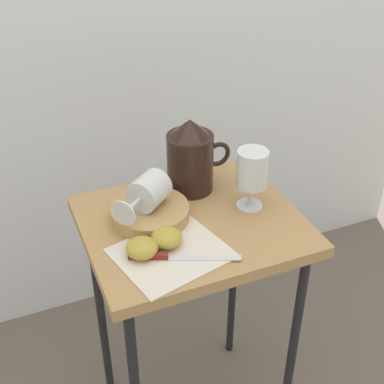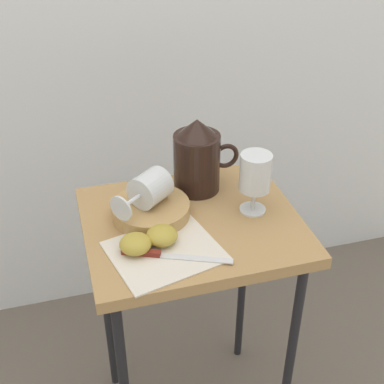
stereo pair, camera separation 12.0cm
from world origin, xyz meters
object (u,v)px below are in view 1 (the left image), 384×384
apple_half_left (142,248)px  knife (168,257)px  table (192,250)px  pitcher (191,161)px  wine_glass_upright (252,171)px  wine_glass_tipped_near (148,192)px  apple_half_right (167,237)px  basket_tray (150,213)px

apple_half_left → knife: size_ratio=0.31×
table → pitcher: 0.22m
pitcher → knife: (-0.15, -0.24, -0.07)m
pitcher → wine_glass_upright: bearing=-52.0°
knife → table: bearing=47.3°
wine_glass_upright → apple_half_left: bearing=-165.0°
table → knife: size_ratio=3.23×
apple_half_left → wine_glass_tipped_near: bearing=65.1°
apple_half_right → wine_glass_upright: bearing=15.6°
apple_half_left → apple_half_right: (0.06, 0.01, 0.00)m
pitcher → wine_glass_tipped_near: pitcher is taller
basket_tray → knife: basket_tray is taller
wine_glass_upright → apple_half_right: size_ratio=2.20×
table → apple_half_right: (-0.09, -0.07, 0.11)m
table → wine_glass_tipped_near: size_ratio=4.74×
table → knife: (-0.10, -0.11, 0.10)m
basket_tray → apple_half_right: (0.00, -0.11, 0.01)m
wine_glass_upright → apple_half_right: bearing=-164.4°
pitcher → wine_glass_upright: (0.10, -0.13, 0.02)m
basket_tray → wine_glass_upright: (0.24, -0.04, 0.08)m
wine_glass_tipped_near → apple_half_left: (-0.06, -0.13, -0.05)m
basket_tray → wine_glass_tipped_near: (-0.00, 0.00, 0.06)m
apple_half_right → wine_glass_tipped_near: bearing=91.1°
pitcher → apple_half_right: pitcher is taller
pitcher → apple_half_right: bearing=-125.0°
pitcher → knife: size_ratio=0.86×
table → wine_glass_upright: size_ratio=4.80×
apple_half_left → knife: (0.05, -0.03, -0.01)m
wine_glass_upright → knife: (-0.25, -0.11, -0.09)m
pitcher → apple_half_right: 0.25m
knife → wine_glass_upright: bearing=23.7°
table → pitcher: size_ratio=3.78×
apple_half_left → wine_glass_upright: bearing=15.0°
basket_tray → knife: (-0.01, -0.15, -0.01)m
knife → basket_tray: bearing=84.9°
wine_glass_upright → apple_half_left: 0.32m
table → basket_tray: size_ratio=3.99×
basket_tray → wine_glass_upright: 0.26m
basket_tray → knife: 0.15m
pitcher → knife: bearing=-122.2°
wine_glass_upright → apple_half_left: size_ratio=2.20×
basket_tray → apple_half_right: 0.11m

